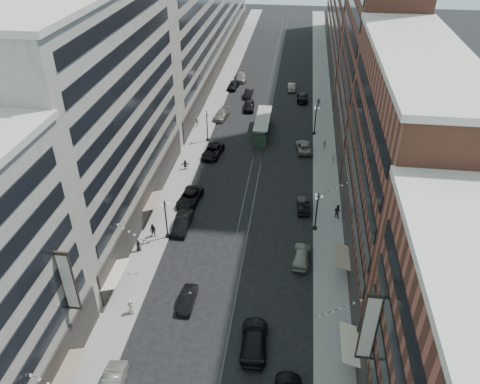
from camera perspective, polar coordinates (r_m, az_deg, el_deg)
The scene contains 40 objects.
ground at distance 85.45m, azimuth 2.80°, elevation 7.35°, with size 220.00×220.00×0.00m, color black.
sidewalk_west at distance 95.81m, azimuth -3.34°, elevation 10.33°, with size 4.00×180.00×0.15m, color gray.
sidewalk_east at distance 94.47m, azimuth 10.10°, elevation 9.53°, with size 4.00×180.00×0.15m, color gray.
rail_west at distance 94.58m, azimuth 2.91°, elevation 9.99°, with size 0.12×180.00×0.02m, color #2D2D33.
rail_east at distance 94.49m, azimuth 3.77°, elevation 9.94°, with size 0.12×180.00×0.02m, color #2D2D33.
building_west_mid at distance 59.40m, azimuth -16.02°, elevation 8.93°, with size 8.00×36.00×28.00m, color #A29E90.
building_west_far at distance 117.54m, azimuth -4.23°, elevation 21.21°, with size 8.00×90.00×26.00m, color #A29E90.
building_east_mid at distance 52.52m, azimuth 18.76°, elevation 2.67°, with size 8.00×30.00×24.00m, color brown.
building_east_tower at distance 75.36m, azimuth 16.76°, elevation 19.50°, with size 8.00×26.00×42.00m, color brown.
building_east_far at distance 124.82m, azimuth 13.27°, elevation 20.72°, with size 8.00×72.00×24.00m, color brown.
lamppost_sw_far at distance 58.17m, azimuth -9.02°, elevation -3.12°, with size 1.03×1.14×5.52m.
lamppost_sw_mid at distance 80.81m, azimuth -4.04°, elevation 8.15°, with size 1.03×1.14×5.52m.
lamppost_se_far at distance 59.54m, azimuth 9.34°, elevation -2.21°, with size 1.03×1.14×5.52m.
lamppost_se_mid at distance 84.02m, azimuth 9.19°, elevation 8.81°, with size 1.03×1.14×5.52m.
streetcar at distance 84.15m, azimuth 2.78°, elevation 8.00°, with size 2.47×11.17×3.09m.
car_2 at distance 65.61m, azimuth -6.17°, elevation -0.69°, with size 2.65×5.75×1.60m, color black.
car_4 at distance 55.88m, azimuth 7.49°, elevation -7.68°, with size 1.98×4.93×1.68m, color gray.
car_5 at distance 50.86m, azimuth -6.43°, elevation -12.87°, with size 1.46×4.19×1.38m, color black.
car_6 at distance 46.77m, azimuth 1.73°, elevation -17.62°, with size 2.51×6.17×1.79m, color black.
pedestrian_1 at distance 50.66m, azimuth -13.18°, elevation -13.46°, with size 0.84×0.46×1.72m, color beige.
pedestrian_2 at distance 59.73m, azimuth -10.55°, elevation -4.65°, with size 0.88×0.48×1.82m, color black.
pedestrian_4 at distance 48.14m, azimuth 12.94°, elevation -16.61°, with size 1.00×0.45×1.71m, color #A59B89.
car_7 at distance 77.19m, azimuth -3.33°, elevation 5.01°, with size 2.67×5.79×1.61m, color black.
car_8 at distance 90.39m, azimuth -2.30°, elevation 9.40°, with size 2.19×5.38×1.56m, color #636158.
car_9 at distance 104.96m, azimuth -0.85°, elevation 12.90°, with size 1.94×4.83×1.65m, color black.
car_10 at distance 64.51m, azimuth 7.69°, elevation -1.55°, with size 1.53×4.38×1.44m, color black.
car_11 at distance 79.32m, azimuth 7.80°, elevation 5.51°, with size 2.43×5.27×1.46m, color slate.
car_12 at distance 99.48m, azimuth 7.62°, elevation 11.43°, with size 2.23×5.48×1.59m, color black.
car_13 at distance 94.26m, azimuth 1.10°, elevation 10.50°, with size 2.01×4.98×1.70m, color black.
car_14 at distance 104.84m, azimuth 6.30°, elevation 12.64°, with size 1.58×4.53×1.49m, color gray.
pedestrian_5 at distance 73.42m, azimuth -6.68°, elevation 3.33°, with size 1.38×0.40×1.49m, color black.
pedestrian_6 at distance 87.14m, azimuth -5.27°, elevation 8.54°, with size 1.05×0.48×1.79m, color #BEAF9D.
pedestrian_7 at distance 63.40m, azimuth 11.77°, elevation -2.27°, with size 0.93×0.51×1.91m, color black.
pedestrian_8 at distance 76.42m, azimuth 11.26°, elevation 4.17°, with size 0.55×0.36×1.50m, color beige.
pedestrian_9 at distance 96.51m, azimuth 9.54°, elevation 10.67°, with size 1.06×0.44×1.64m, color black.
car_extra_0 at distance 110.10m, azimuth 0.09°, elevation 13.90°, with size 2.41×5.94×1.72m, color #67635B.
car_extra_1 at distance 100.61m, azimuth 1.05°, elevation 11.93°, with size 1.58×4.54×1.50m, color black.
car_extra_2 at distance 60.87m, azimuth -7.03°, elevation -3.70°, with size 1.82×5.22×1.72m, color black.
pedestrian_extra_0 at distance 57.99m, azimuth -12.28°, elevation -6.39°, with size 0.75×0.41×1.54m, color black.
pedestrian_extra_1 at distance 80.14m, azimuth 10.27°, elevation 5.73°, with size 0.76×0.41×1.56m, color #B6AE97.
Camera 1 is at (5.80, -16.76, 37.09)m, focal length 35.00 mm.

